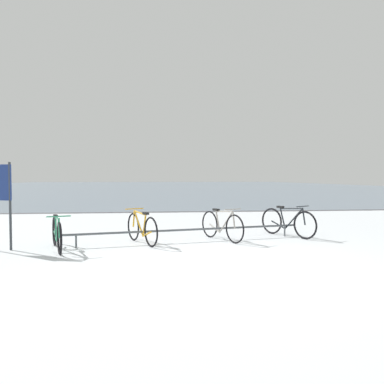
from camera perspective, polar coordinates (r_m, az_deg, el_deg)
ground at (r=60.12m, az=-4.96°, el=0.76°), size 80.00×132.00×0.08m
bike_rack at (r=8.82m, az=-0.39°, el=-5.88°), size 5.62×1.15×0.31m
bicycle_0 at (r=8.29m, az=-20.13°, el=-6.03°), size 0.68×1.65×0.76m
bicycle_1 at (r=8.59m, az=-7.78°, el=-5.54°), size 0.77×1.52×0.78m
bicycle_2 at (r=8.99m, az=4.60°, el=-5.15°), size 0.78×1.54×0.80m
bicycle_3 at (r=9.85m, az=14.55°, el=-4.52°), size 0.92×1.57×0.82m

